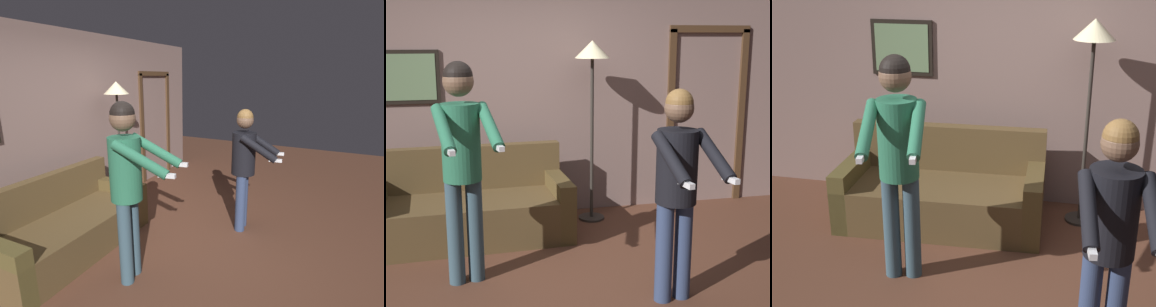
# 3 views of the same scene
# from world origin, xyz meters

# --- Properties ---
(ground_plane) EXTENTS (12.00, 12.00, 0.00)m
(ground_plane) POSITION_xyz_m (0.00, 0.00, 0.00)
(ground_plane) COLOR brown
(back_wall_assembly) EXTENTS (6.40, 0.10, 2.60)m
(back_wall_assembly) POSITION_xyz_m (0.02, 1.90, 1.30)
(back_wall_assembly) COLOR gray
(back_wall_assembly) RESTS_ON ground_plane
(couch) EXTENTS (1.93, 0.93, 0.87)m
(couch) POSITION_xyz_m (-0.69, 1.23, 0.28)
(couch) COLOR brown
(couch) RESTS_ON ground_plane
(torchiere_lamp) EXTENTS (0.37, 0.37, 1.92)m
(torchiere_lamp) POSITION_xyz_m (0.61, 1.52, 1.63)
(torchiere_lamp) COLOR #332D28
(torchiere_lamp) RESTS_ON ground_plane
(person_standing_left) EXTENTS (0.52, 0.73, 1.78)m
(person_standing_left) POSITION_xyz_m (-0.76, 0.24, 1.09)
(person_standing_left) COLOR #36505E
(person_standing_left) RESTS_ON ground_plane
(person_standing_right) EXTENTS (0.48, 0.65, 1.60)m
(person_standing_right) POSITION_xyz_m (0.75, -0.41, 0.95)
(person_standing_right) COLOR navy
(person_standing_right) RESTS_ON ground_plane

